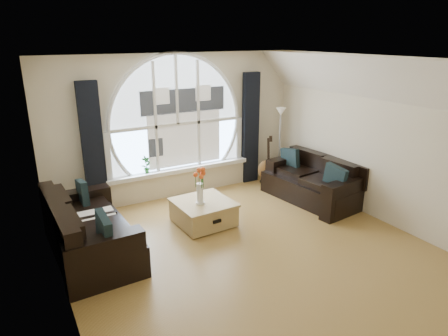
% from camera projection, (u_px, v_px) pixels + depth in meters
% --- Properties ---
extents(ground, '(5.00, 5.50, 0.01)m').
position_uv_depth(ground, '(255.00, 254.00, 5.74)').
color(ground, brown).
rests_on(ground, ground).
extents(ceiling, '(5.00, 5.50, 0.01)m').
position_uv_depth(ceiling, '(260.00, 61.00, 4.88)').
color(ceiling, silver).
rests_on(ceiling, ground).
extents(wall_back, '(5.00, 0.01, 2.70)m').
position_uv_depth(wall_back, '(177.00, 126.00, 7.58)').
color(wall_back, beige).
rests_on(wall_back, ground).
extents(wall_left, '(0.01, 5.50, 2.70)m').
position_uv_depth(wall_left, '(57.00, 202.00, 4.15)').
color(wall_left, beige).
rests_on(wall_left, ground).
extents(wall_right, '(0.01, 5.50, 2.70)m').
position_uv_depth(wall_right, '(385.00, 142.00, 6.47)').
color(wall_right, beige).
rests_on(wall_right, ground).
extents(attic_slope, '(0.92, 5.50, 0.72)m').
position_uv_depth(attic_slope, '(380.00, 80.00, 6.01)').
color(attic_slope, silver).
rests_on(attic_slope, ground).
extents(arched_window, '(2.60, 0.06, 2.15)m').
position_uv_depth(arched_window, '(177.00, 112.00, 7.47)').
color(arched_window, silver).
rests_on(arched_window, wall_back).
extents(window_sill, '(2.90, 0.22, 0.08)m').
position_uv_depth(window_sill, '(180.00, 169.00, 7.77)').
color(window_sill, white).
rests_on(window_sill, wall_back).
extents(window_frame, '(2.76, 0.08, 2.15)m').
position_uv_depth(window_frame, '(177.00, 112.00, 7.45)').
color(window_frame, white).
rests_on(window_frame, wall_back).
extents(neighbor_house, '(1.70, 0.02, 1.50)m').
position_uv_depth(neighbor_house, '(185.00, 118.00, 7.57)').
color(neighbor_house, silver).
rests_on(neighbor_house, wall_back).
extents(curtain_left, '(0.35, 0.12, 2.30)m').
position_uv_depth(curtain_left, '(93.00, 149.00, 6.81)').
color(curtain_left, black).
rests_on(curtain_left, ground).
extents(curtain_right, '(0.35, 0.12, 2.30)m').
position_uv_depth(curtain_right, '(250.00, 129.00, 8.29)').
color(curtain_right, black).
rests_on(curtain_right, ground).
extents(sofa_left, '(1.07, 2.01, 0.88)m').
position_uv_depth(sofa_left, '(91.00, 229.00, 5.62)').
color(sofa_left, black).
rests_on(sofa_left, ground).
extents(sofa_right, '(1.16, 1.95, 0.82)m').
position_uv_depth(sofa_right, '(312.00, 180.00, 7.53)').
color(sofa_right, black).
rests_on(sofa_right, ground).
extents(coffee_chest, '(0.94, 0.94, 0.44)m').
position_uv_depth(coffee_chest, '(203.00, 211.00, 6.61)').
color(coffee_chest, '#A38652').
rests_on(coffee_chest, ground).
extents(throw_blanket, '(0.55, 0.55, 0.10)m').
position_uv_depth(throw_blanket, '(97.00, 221.00, 5.64)').
color(throw_blanket, silver).
rests_on(throw_blanket, sofa_left).
extents(vase_flowers, '(0.24, 0.24, 0.70)m').
position_uv_depth(vase_flowers, '(200.00, 181.00, 6.35)').
color(vase_flowers, white).
rests_on(vase_flowers, coffee_chest).
extents(floor_lamp, '(0.24, 0.24, 1.60)m').
position_uv_depth(floor_lamp, '(279.00, 146.00, 8.33)').
color(floor_lamp, '#B2B2B2').
rests_on(floor_lamp, ground).
extents(guitar, '(0.42, 0.36, 1.06)m').
position_uv_depth(guitar, '(267.00, 159.00, 8.32)').
color(guitar, brown).
rests_on(guitar, ground).
extents(potted_plant, '(0.21, 0.18, 0.33)m').
position_uv_depth(potted_plant, '(146.00, 165.00, 7.39)').
color(potted_plant, '#1E6023').
rests_on(potted_plant, window_sill).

